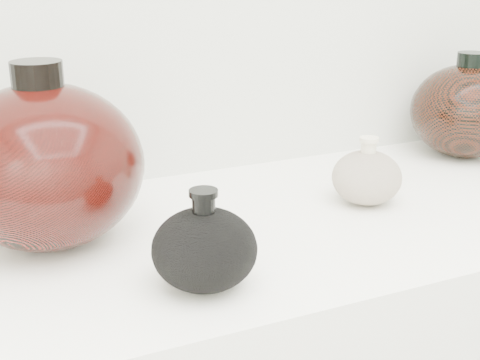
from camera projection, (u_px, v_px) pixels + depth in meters
name	position (u px, v px, depth m)	size (l,w,h in m)	color
black_gourd_vase	(204.00, 249.00, 0.76)	(0.15, 0.15, 0.12)	black
cream_gourd_vase	(367.00, 177.00, 1.02)	(0.14, 0.14, 0.10)	beige
left_round_pot	(46.00, 165.00, 0.86)	(0.31, 0.31, 0.24)	black
right_round_pot	(466.00, 111.00, 1.24)	(0.22, 0.22, 0.19)	black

